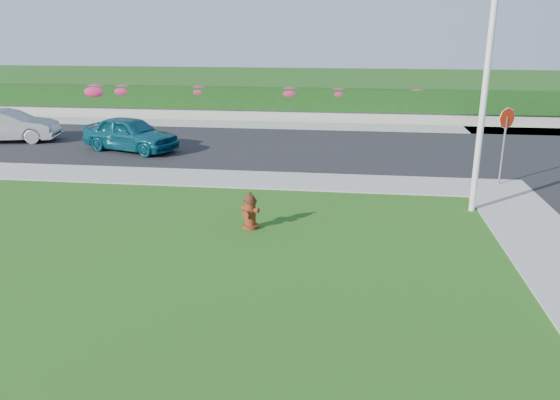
# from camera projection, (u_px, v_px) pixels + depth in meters

# --- Properties ---
(ground) EXTENTS (120.00, 120.00, 0.00)m
(ground) POSITION_uv_depth(u_px,v_px,m) (183.00, 328.00, 8.84)
(ground) COLOR black
(ground) RESTS_ON ground
(street_far) EXTENTS (26.00, 8.00, 0.04)m
(street_far) POSITION_uv_depth(u_px,v_px,m) (167.00, 144.00, 22.69)
(street_far) COLOR black
(street_far) RESTS_ON ground
(sidewalk_far) EXTENTS (24.00, 2.00, 0.04)m
(sidewalk_far) POSITION_uv_depth(u_px,v_px,m) (89.00, 174.00, 18.09)
(sidewalk_far) COLOR gray
(sidewalk_far) RESTS_ON ground
(curb_corner) EXTENTS (2.00, 2.00, 0.04)m
(curb_corner) POSITION_uv_depth(u_px,v_px,m) (496.00, 188.00, 16.46)
(curb_corner) COLOR gray
(curb_corner) RESTS_ON ground
(sidewalk_beyond) EXTENTS (34.00, 2.00, 0.04)m
(sidewalk_beyond) POSITION_uv_depth(u_px,v_px,m) (279.00, 126.00, 26.92)
(sidewalk_beyond) COLOR gray
(sidewalk_beyond) RESTS_ON ground
(retaining_wall) EXTENTS (34.00, 0.40, 0.60)m
(retaining_wall) POSITION_uv_depth(u_px,v_px,m) (282.00, 116.00, 28.25)
(retaining_wall) COLOR gray
(retaining_wall) RESTS_ON ground
(hedge) EXTENTS (32.00, 0.90, 1.10)m
(hedge) POSITION_uv_depth(u_px,v_px,m) (283.00, 99.00, 28.09)
(hedge) COLOR black
(hedge) RESTS_ON retaining_wall
(fire_hydrant) EXTENTS (0.47, 0.45, 0.90)m
(fire_hydrant) POSITION_uv_depth(u_px,v_px,m) (250.00, 211.00, 13.12)
(fire_hydrant) COLOR #4D140C
(fire_hydrant) RESTS_ON ground
(sedan_teal) EXTENTS (4.21, 2.76, 1.33)m
(sedan_teal) POSITION_uv_depth(u_px,v_px,m) (130.00, 134.00, 21.22)
(sedan_teal) COLOR #0B4759
(sedan_teal) RESTS_ON street_far
(sedan_silver) EXTENTS (4.25, 2.22, 1.33)m
(sedan_silver) POSITION_uv_depth(u_px,v_px,m) (8.00, 126.00, 22.91)
(sedan_silver) COLOR #93949A
(sedan_silver) RESTS_ON street_far
(utility_pole) EXTENTS (0.16, 0.16, 6.45)m
(utility_pole) POSITION_uv_depth(u_px,v_px,m) (485.00, 88.00, 13.55)
(utility_pole) COLOR silver
(utility_pole) RESTS_ON ground
(stop_sign) EXTENTS (0.55, 0.38, 2.40)m
(stop_sign) POSITION_uv_depth(u_px,v_px,m) (506.00, 128.00, 16.36)
(stop_sign) COLOR slate
(stop_sign) RESTS_ON ground
(flower_clump_a) EXTENTS (1.54, 0.99, 0.77)m
(flower_clump_a) POSITION_uv_depth(u_px,v_px,m) (97.00, 91.00, 29.18)
(flower_clump_a) COLOR #C1216D
(flower_clump_a) RESTS_ON hedge
(flower_clump_b) EXTENTS (1.32, 0.85, 0.66)m
(flower_clump_b) POSITION_uv_depth(u_px,v_px,m) (123.00, 91.00, 28.98)
(flower_clump_b) COLOR #C1216D
(flower_clump_b) RESTS_ON hedge
(flower_clump_c) EXTENTS (1.19, 0.77, 0.60)m
(flower_clump_c) POSITION_uv_depth(u_px,v_px,m) (199.00, 92.00, 28.45)
(flower_clump_c) COLOR #C1216D
(flower_clump_c) RESTS_ON hedge
(flower_clump_d) EXTENTS (1.27, 0.82, 0.64)m
(flower_clump_d) POSITION_uv_depth(u_px,v_px,m) (290.00, 93.00, 27.85)
(flower_clump_d) COLOR #C1216D
(flower_clump_d) RESTS_ON hedge
(flower_clump_e) EXTENTS (1.19, 0.76, 0.59)m
(flower_clump_e) POSITION_uv_depth(u_px,v_px,m) (339.00, 94.00, 27.54)
(flower_clump_e) COLOR #C1216D
(flower_clump_e) RESTS_ON hedge
(flower_clump_f) EXTENTS (1.04, 0.67, 0.52)m
(flower_clump_f) POSITION_uv_depth(u_px,v_px,m) (417.00, 94.00, 27.04)
(flower_clump_f) COLOR #C1216D
(flower_clump_f) RESTS_ON hedge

